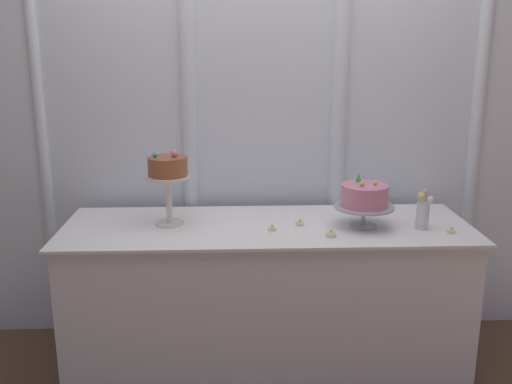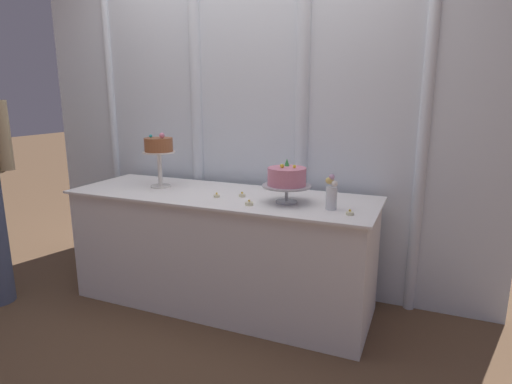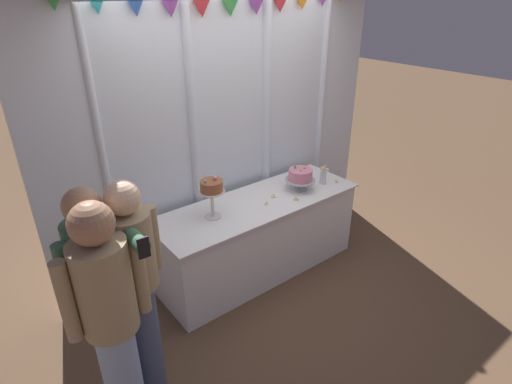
{
  "view_description": "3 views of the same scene",
  "coord_description": "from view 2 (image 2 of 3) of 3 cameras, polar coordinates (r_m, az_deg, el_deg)",
  "views": [
    {
      "loc": [
        -0.16,
        -2.65,
        1.68
      ],
      "look_at": [
        -0.06,
        0.08,
        0.96
      ],
      "focal_mm": 40.03,
      "sensor_mm": 36.0,
      "label": 1
    },
    {
      "loc": [
        1.27,
        -2.31,
        1.43
      ],
      "look_at": [
        0.27,
        0.06,
        0.83
      ],
      "focal_mm": 29.57,
      "sensor_mm": 36.0,
      "label": 2
    },
    {
      "loc": [
        -2.12,
        -2.56,
        2.59
      ],
      "look_at": [
        0.05,
        0.21,
        0.82
      ],
      "focal_mm": 28.77,
      "sensor_mm": 36.0,
      "label": 3
    }
  ],
  "objects": [
    {
      "name": "flower_vase",
      "position": [
        2.43,
        10.15,
        -0.19
      ],
      "size": [
        0.07,
        0.08,
        0.21
      ],
      "color": "silver",
      "rests_on": "cake_table"
    },
    {
      "name": "tealight_near_right",
      "position": [
        2.51,
        -0.94,
        -1.58
      ],
      "size": [
        0.05,
        0.05,
        0.04
      ],
      "color": "beige",
      "rests_on": "cake_table"
    },
    {
      "name": "draped_curtain",
      "position": [
        3.11,
        -1.05,
        14.34
      ],
      "size": [
        3.59,
        0.16,
        2.84
      ],
      "color": "silver",
      "rests_on": "ground_plane"
    },
    {
      "name": "tealight_near_left",
      "position": [
        2.71,
        -1.9,
        -0.45
      ],
      "size": [
        0.04,
        0.04,
        0.03
      ],
      "color": "beige",
      "rests_on": "cake_table"
    },
    {
      "name": "tealight_far_right",
      "position": [
        2.36,
        12.57,
        -2.82
      ],
      "size": [
        0.04,
        0.04,
        0.03
      ],
      "color": "beige",
      "rests_on": "cake_table"
    },
    {
      "name": "tealight_far_left",
      "position": [
        2.71,
        -5.34,
        -0.52
      ],
      "size": [
        0.04,
        0.04,
        0.03
      ],
      "color": "beige",
      "rests_on": "cake_table"
    },
    {
      "name": "cake_display_nearleft",
      "position": [
        3.03,
        -13.01,
        5.73
      ],
      "size": [
        0.22,
        0.22,
        0.39
      ],
      "color": "silver",
      "rests_on": "cake_table"
    },
    {
      "name": "cake_table",
      "position": [
        2.92,
        -4.68,
        -7.73
      ],
      "size": [
        2.06,
        0.69,
        0.78
      ],
      "color": "white",
      "rests_on": "ground_plane"
    },
    {
      "name": "cake_display_nearright",
      "position": [
        2.54,
        4.19,
        1.86
      ],
      "size": [
        0.3,
        0.3,
        0.26
      ],
      "color": "#B2B2B7",
      "rests_on": "cake_table"
    },
    {
      "name": "ground_plane",
      "position": [
        3.0,
        -5.45,
        -15.36
      ],
      "size": [
        24.0,
        24.0,
        0.0
      ],
      "primitive_type": "plane",
      "color": "brown"
    }
  ]
}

